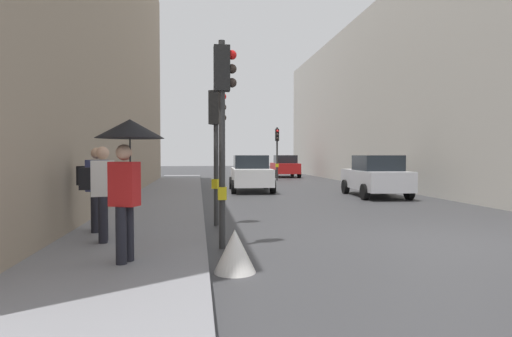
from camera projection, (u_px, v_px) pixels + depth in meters
ground_plane at (442, 241)px, 8.50m from camera, size 120.00×120.00×0.00m
sidewalk_kerb at (160, 207)px, 13.58m from camera, size 2.81×40.00×0.16m
building_facade_right at (436, 104)px, 27.61m from camera, size 12.00×32.01×10.30m
traffic_light_near_right at (217, 130)px, 10.35m from camera, size 0.44×0.36×3.48m
traffic_light_far_median at (277, 144)px, 28.79m from camera, size 0.25×0.43×3.69m
traffic_light_near_left at (223, 106)px, 7.78m from camera, size 0.43×0.24×3.91m
car_red_sedan at (285, 166)px, 33.54m from camera, size 2.11×4.25×1.76m
car_white_compact at (251, 173)px, 20.39m from camera, size 2.16×4.27×1.76m
car_silver_hatchback at (376, 176)px, 17.67m from camera, size 2.25×4.32×1.76m
pedestrian_with_umbrella at (128, 150)px, 6.15m from camera, size 1.00×1.00×2.14m
pedestrian_with_black_backpack at (100, 188)px, 7.65m from camera, size 0.63×0.38×1.77m
pedestrian_with_grey_backpack at (95, 184)px, 8.68m from camera, size 0.66×0.46×1.77m
warning_sign_triangle at (235, 251)px, 6.26m from camera, size 0.64×0.64×0.65m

